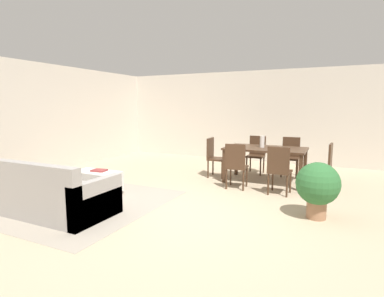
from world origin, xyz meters
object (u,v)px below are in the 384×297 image
dining_table (265,152)px  dining_chair_far_left (256,152)px  ottoman_table (97,181)px  dining_chair_head_east (325,163)px  couch (43,194)px  dining_chair_far_right (290,154)px  potted_plant (318,186)px  dining_chair_head_west (214,155)px  dining_chair_near_left (236,163)px  book_on_ottoman (99,170)px  vase_centerpiece (262,142)px  dining_chair_near_right (279,168)px

dining_table → dining_chair_far_left: bearing=115.5°
ottoman_table → dining_chair_far_left: 3.89m
dining_chair_head_east → couch: bearing=-138.7°
dining_chair_far_right → potted_plant: (0.77, -2.76, -0.02)m
dining_chair_far_right → dining_chair_head_west: same height
dining_chair_near_left → potted_plant: bearing=-33.6°
book_on_ottoman → dining_chair_head_west: bearing=57.5°
vase_centerpiece → potted_plant: vase_centerpiece is taller
potted_plant → vase_centerpiece: bearing=123.6°
ottoman_table → dining_table: bearing=41.0°
dining_chair_far_left → dining_chair_far_right: 0.81m
ottoman_table → dining_chair_far_left: bearing=54.3°
vase_centerpiece → dining_table: bearing=-12.9°
couch → dining_chair_head_east: bearing=41.3°
book_on_ottoman → dining_chair_far_right: bearing=46.2°
couch → dining_table: size_ratio=1.33×
dining_chair_near_left → dining_chair_near_right: bearing=-4.0°
dining_chair_near_right → dining_chair_far_left: (-0.85, 1.72, 0.00)m
ottoman_table → dining_chair_far_left: dining_chair_far_left is taller
dining_chair_far_left → vase_centerpiece: 0.95m
dining_chair_near_right → potted_plant: 1.22m
dining_chair_far_right → dining_chair_head_east: bearing=-48.5°
dining_chair_near_left → potted_plant: size_ratio=1.09×
dining_table → dining_chair_near_right: dining_chair_near_right is taller
dining_chair_far_left → dining_chair_head_east: bearing=-27.9°
dining_chair_far_left → dining_chair_far_right: (0.81, 0.05, 0.00)m
dining_chair_head_west → potted_plant: bearing=-38.0°
dining_chair_near_left → book_on_ottoman: bearing=-146.9°
book_on_ottoman → potted_plant: (3.80, 0.40, 0.05)m
ottoman_table → potted_plant: 3.87m
couch → dining_table: bearing=51.7°
couch → potted_plant: (3.89, 1.57, 0.21)m
couch → dining_chair_head_west: (1.53, 3.42, 0.23)m
ottoman_table → dining_chair_far_right: 4.44m
dining_chair_near_left → dining_chair_far_right: same height
couch → dining_chair_head_west: dining_chair_head_west is taller
dining_chair_far_right → vase_centerpiece: 1.06m
dining_chair_far_right → book_on_ottoman: size_ratio=3.54×
dining_table → dining_chair_far_left: 0.94m
dining_chair_near_left → dining_chair_far_left: 1.67m
dining_chair_head_west → book_on_ottoman: size_ratio=3.54×
book_on_ottoman → potted_plant: 3.82m
ottoman_table → dining_chair_near_right: bearing=24.6°
dining_table → dining_chair_head_east: dining_chair_head_east is taller
dining_table → dining_chair_near_left: size_ratio=1.84×
dining_chair_near_left → dining_chair_far_right: bearing=64.8°
dining_chair_far_left → dining_chair_head_west: same height
couch → dining_chair_near_left: bearing=48.4°
ottoman_table → dining_chair_far_left: size_ratio=0.99×
couch → dining_chair_head_east: (3.91, 3.43, 0.23)m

